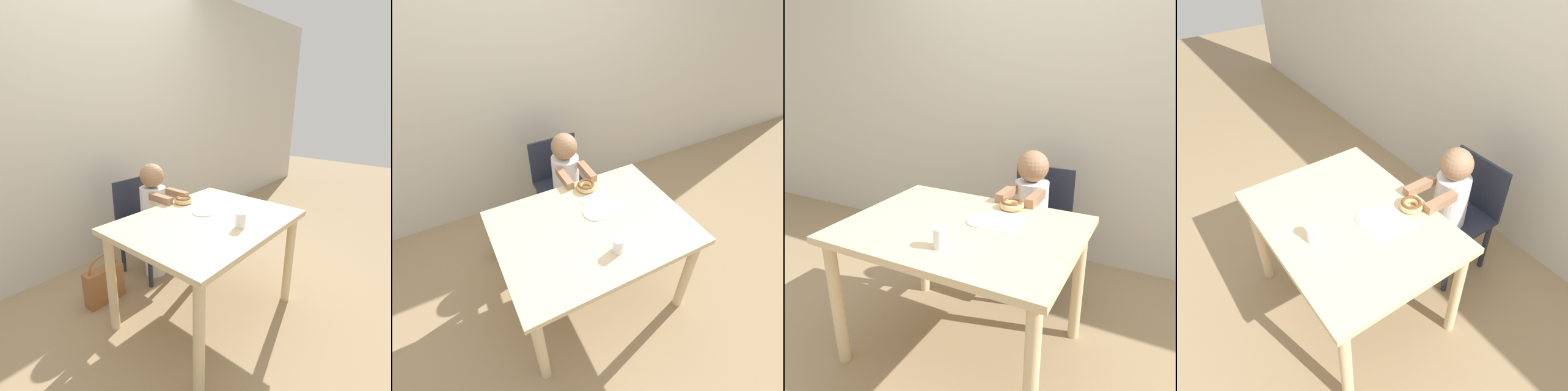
{
  "view_description": "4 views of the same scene",
  "coord_description": "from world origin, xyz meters",
  "views": [
    {
      "loc": [
        -1.39,
        -1.1,
        1.44
      ],
      "look_at": [
        0.04,
        0.12,
        0.82
      ],
      "focal_mm": 28.0,
      "sensor_mm": 36.0,
      "label": 1
    },
    {
      "loc": [
        -0.6,
        -1.08,
        1.99
      ],
      "look_at": [
        0.04,
        0.12,
        0.82
      ],
      "focal_mm": 28.0,
      "sensor_mm": 36.0,
      "label": 2
    },
    {
      "loc": [
        0.83,
        -1.42,
        1.45
      ],
      "look_at": [
        0.04,
        0.12,
        0.82
      ],
      "focal_mm": 35.0,
      "sensor_mm": 36.0,
      "label": 3
    },
    {
      "loc": [
        1.25,
        -0.75,
        2.07
      ],
      "look_at": [
        0.04,
        0.12,
        0.82
      ],
      "focal_mm": 35.0,
      "sensor_mm": 36.0,
      "label": 4
    }
  ],
  "objects": [
    {
      "name": "plate",
      "position": [
        0.06,
        0.08,
        0.71
      ],
      "size": [
        0.14,
        0.14,
        0.01
      ],
      "color": "silver",
      "rests_on": "dining_table"
    },
    {
      "name": "chair",
      "position": [
        0.12,
        0.75,
        0.42
      ],
      "size": [
        0.39,
        0.41,
        0.79
      ],
      "color": "#232838",
      "rests_on": "ground_plane"
    },
    {
      "name": "dining_table",
      "position": [
        0.0,
        0.0,
        0.61
      ],
      "size": [
        1.11,
        0.83,
        0.7
      ],
      "color": "beige",
      "rests_on": "ground_plane"
    },
    {
      "name": "wall_back",
      "position": [
        0.0,
        1.25,
        1.25
      ],
      "size": [
        8.0,
        0.05,
        2.5
      ],
      "color": "beige",
      "rests_on": "ground_plane"
    },
    {
      "name": "handbag",
      "position": [
        -0.38,
        0.64,
        0.15
      ],
      "size": [
        0.28,
        0.1,
        0.38
      ],
      "color": "brown",
      "rests_on": "ground_plane"
    },
    {
      "name": "child_figure",
      "position": [
        0.12,
        0.64,
        0.51
      ],
      "size": [
        0.22,
        0.39,
        0.95
      ],
      "color": "white",
      "rests_on": "ground_plane"
    },
    {
      "name": "donut",
      "position": [
        0.12,
        0.32,
        0.73
      ],
      "size": [
        0.13,
        0.13,
        0.04
      ],
      "color": "#DBB270",
      "rests_on": "dining_table"
    },
    {
      "name": "napkin",
      "position": [
        0.15,
        0.13,
        0.71
      ],
      "size": [
        0.23,
        0.23,
        0.0
      ],
      "color": "white",
      "rests_on": "dining_table"
    },
    {
      "name": "ground_plane",
      "position": [
        0.0,
        0.0,
        0.0
      ],
      "size": [
        12.0,
        12.0,
        0.0
      ],
      "primitive_type": "plane",
      "color": "#997F5B"
    },
    {
      "name": "cup",
      "position": [
        0.03,
        -0.23,
        0.75
      ],
      "size": [
        0.06,
        0.06,
        0.09
      ],
      "color": "white",
      "rests_on": "dining_table"
    }
  ]
}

